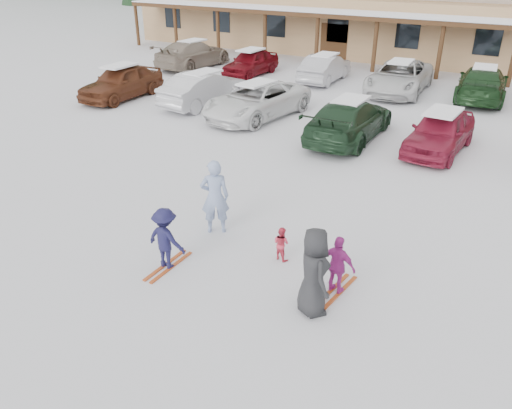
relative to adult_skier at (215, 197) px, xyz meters
The scene contains 18 objects.
ground 1.56m from the adult_skier, 48.81° to the right, with size 160.00×160.00×0.00m, color silver.
adult_skier is the anchor object (origin of this frame).
toddler_red 2.07m from the adult_skier, ahead, with size 0.39×0.31×0.81m, color #D3344B.
child_navy 1.85m from the adult_skier, 90.44° to the right, with size 0.92×0.53×1.43m, color #17153C.
skis_child_navy 2.06m from the adult_skier, 90.44° to the right, with size 0.20×1.40×0.03m, color #A64117.
child_magenta 3.64m from the adult_skier, 12.92° to the right, with size 0.76×0.32×1.30m, color #B32D90.
skis_child_magenta 3.74m from the adult_skier, 12.92° to the right, with size 0.20×1.40×0.03m, color #A64117.
bystander_dark 3.72m from the adult_skier, 25.56° to the right, with size 0.88×0.57×1.81m, color #242427.
parked_car_0 13.74m from the adult_skier, 143.55° to the left, with size 1.81×4.51×1.54m, color #5B2C18.
parked_car_1 11.52m from the adult_skier, 127.40° to the left, with size 1.58×4.52×1.49m, color silver.
parked_car_2 9.67m from the adult_skier, 114.63° to the left, with size 2.40×5.20×1.44m, color white.
parked_car_3 8.18m from the adult_skier, 88.05° to the left, with size 2.08×5.12×1.49m, color #1C3620.
parked_car_4 9.22m from the adult_skier, 68.09° to the left, with size 1.68×4.18×1.42m, color maroon.
parked_car_7 19.96m from the adult_skier, 128.65° to the left, with size 2.18×5.35×1.55m, color gray.
parked_car_8 17.67m from the adult_skier, 118.42° to the left, with size 1.65×4.09×1.39m, color maroon.
parked_car_9 16.73m from the adult_skier, 104.55° to the left, with size 1.49×4.28×1.41m, color #ACACB1.
parked_car_10 15.90m from the adult_skier, 90.48° to the left, with size 2.51×5.44×1.51m, color silver.
parked_car_11 16.91m from the adult_skier, 77.82° to the left, with size 2.13×5.23×1.52m, color #19381A.
Camera 1 is at (5.55, -7.85, 6.23)m, focal length 35.00 mm.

